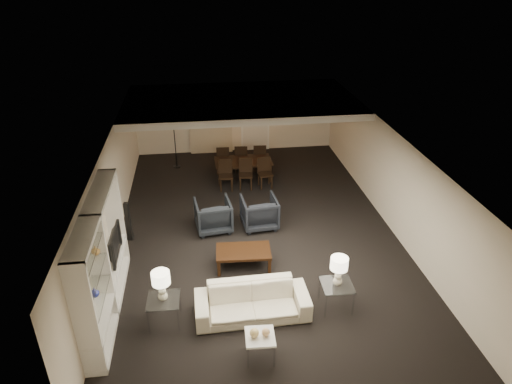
{
  "coord_description": "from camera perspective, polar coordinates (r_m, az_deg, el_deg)",
  "views": [
    {
      "loc": [
        -1.33,
        -10.03,
        6.38
      ],
      "look_at": [
        0.0,
        0.0,
        1.1
      ],
      "focal_mm": 32.0,
      "sensor_mm": 36.0,
      "label": 1
    }
  ],
  "objects": [
    {
      "name": "chair_nl",
      "position": [
        13.78,
        -3.78,
        2.07
      ],
      "size": [
        0.44,
        0.44,
        0.93
      ],
      "primitive_type": null,
      "rotation": [
        0.0,
        0.0,
        -0.03
      ],
      "color": "black",
      "rests_on": "floor"
    },
    {
      "name": "table_lamp_left",
      "position": [
        8.85,
        -11.71,
        -11.47
      ],
      "size": [
        0.37,
        0.37,
        0.63
      ],
      "primitive_type": null,
      "rotation": [
        0.0,
        0.0,
        0.07
      ],
      "color": "beige",
      "rests_on": "side_table_left"
    },
    {
      "name": "side_table_right",
      "position": [
        9.54,
        9.96,
        -12.64
      ],
      "size": [
        0.63,
        0.63,
        0.57
      ],
      "primitive_type": null,
      "rotation": [
        0.0,
        0.0,
        -0.03
      ],
      "color": "white",
      "rests_on": "floor"
    },
    {
      "name": "marble_table",
      "position": [
        8.47,
        0.5,
        -18.76
      ],
      "size": [
        0.54,
        0.54,
        0.51
      ],
      "primitive_type": null,
      "rotation": [
        0.0,
        0.0,
        -0.05
      ],
      "color": "white",
      "rests_on": "floor"
    },
    {
      "name": "vase_amber",
      "position": [
        8.78,
        -19.43,
        -6.93
      ],
      "size": [
        0.15,
        0.15,
        0.16
      ],
      "primitive_type": "imported",
      "color": "#BD883F",
      "rests_on": "media_unit"
    },
    {
      "name": "armchair_left",
      "position": [
        11.81,
        -5.38,
        -2.91
      ],
      "size": [
        0.99,
        1.01,
        0.83
      ],
      "primitive_type": "imported",
      "rotation": [
        0.0,
        0.0,
        3.26
      ],
      "color": "black",
      "rests_on": "floor"
    },
    {
      "name": "door",
      "position": [
        16.52,
        -0.1,
        8.73
      ],
      "size": [
        0.9,
        0.05,
        2.1
      ],
      "primitive_type": "cube",
      "color": "silver",
      "rests_on": "wall_back"
    },
    {
      "name": "ceiling_soffit",
      "position": [
        14.16,
        -1.9,
        11.23
      ],
      "size": [
        7.0,
        4.0,
        0.2
      ],
      "primitive_type": "cube",
      "color": "silver",
      "rests_on": "ceiling"
    },
    {
      "name": "floor",
      "position": [
        11.96,
        -0.0,
        -4.68
      ],
      "size": [
        11.0,
        11.0,
        0.0
      ],
      "primitive_type": "plane",
      "color": "black",
      "rests_on": "ground"
    },
    {
      "name": "chair_nm",
      "position": [
        13.82,
        -1.3,
        2.21
      ],
      "size": [
        0.48,
        0.48,
        0.93
      ],
      "primitive_type": null,
      "rotation": [
        0.0,
        0.0,
        -0.12
      ],
      "color": "black",
      "rests_on": "floor"
    },
    {
      "name": "sofa",
      "position": [
        9.21,
        -0.48,
        -13.54
      ],
      "size": [
        2.25,
        0.91,
        0.65
      ],
      "primitive_type": "imported",
      "rotation": [
        0.0,
        0.0,
        0.02
      ],
      "color": "beige",
      "rests_on": "floor"
    },
    {
      "name": "pendant_light",
      "position": [
        14.34,
        -0.66,
        9.44
      ],
      "size": [
        0.52,
        0.52,
        0.24
      ],
      "primitive_type": "cylinder",
      "color": "#D8591E",
      "rests_on": "ceiling_soffit"
    },
    {
      "name": "gold_gourd_a",
      "position": [
        8.22,
        -0.21,
        -17.2
      ],
      "size": [
        0.16,
        0.16,
        0.16
      ],
      "primitive_type": "sphere",
      "color": "#EDCB7D",
      "rests_on": "marble_table"
    },
    {
      "name": "floor_lamp",
      "position": [
        15.35,
        -10.1,
        6.17
      ],
      "size": [
        0.26,
        0.26,
        1.78
      ],
      "primitive_type": null,
      "rotation": [
        0.0,
        0.0,
        0.02
      ],
      "color": "black",
      "rests_on": "floor"
    },
    {
      "name": "side_table_left",
      "position": [
        9.24,
        -11.35,
        -14.39
      ],
      "size": [
        0.64,
        0.64,
        0.57
      ],
      "primitive_type": null,
      "rotation": [
        0.0,
        0.0,
        -0.04
      ],
      "color": "white",
      "rests_on": "floor"
    },
    {
      "name": "table_lamp_right",
      "position": [
        9.17,
        10.27,
        -9.75
      ],
      "size": [
        0.38,
        0.38,
        0.63
      ],
      "primitive_type": null,
      "rotation": [
        0.0,
        0.0,
        -0.1
      ],
      "color": "white",
      "rests_on": "side_table_right"
    },
    {
      "name": "painting",
      "position": [
        16.58,
        4.79,
        10.53
      ],
      "size": [
        0.95,
        0.04,
        0.65
      ],
      "primitive_type": "cube",
      "color": "#142D38",
      "rests_on": "wall_back"
    },
    {
      "name": "coffee_table",
      "position": [
        10.52,
        -1.57,
        -8.29
      ],
      "size": [
        1.27,
        0.79,
        0.44
      ],
      "primitive_type": null,
      "rotation": [
        0.0,
        0.0,
        -0.06
      ],
      "color": "black",
      "rests_on": "floor"
    },
    {
      "name": "floor_speaker",
      "position": [
        11.71,
        -15.67,
        -3.58
      ],
      "size": [
        0.13,
        0.13,
        1.05
      ],
      "primitive_type": "cube",
      "rotation": [
        0.0,
        0.0,
        -0.15
      ],
      "color": "black",
      "rests_on": "floor"
    },
    {
      "name": "armchair_right",
      "position": [
        11.89,
        0.41,
        -2.54
      ],
      "size": [
        0.96,
        0.98,
        0.83
      ],
      "primitive_type": "imported",
      "rotation": [
        0.0,
        0.0,
        3.22
      ],
      "color": "black",
      "rests_on": "floor"
    },
    {
      "name": "curtains",
      "position": [
        16.3,
        -5.73,
        8.89
      ],
      "size": [
        1.5,
        0.12,
        2.4
      ],
      "primitive_type": "cube",
      "color": "beige",
      "rests_on": "wall_back"
    },
    {
      "name": "wall_right",
      "position": [
        12.26,
        16.45,
        1.62
      ],
      "size": [
        0.02,
        11.0,
        2.5
      ],
      "primitive_type": "cube",
      "color": "beige",
      "rests_on": "ground"
    },
    {
      "name": "ceiling",
      "position": [
        10.84,
        -0.0,
        6.58
      ],
      "size": [
        7.0,
        11.0,
        0.02
      ],
      "primitive_type": "cube",
      "color": "silver",
      "rests_on": "ground"
    },
    {
      "name": "chair_fl",
      "position": [
        14.96,
        -4.15,
        4.19
      ],
      "size": [
        0.45,
        0.45,
        0.93
      ],
      "primitive_type": null,
      "rotation": [
        0.0,
        0.0,
        3.09
      ],
      "color": "black",
      "rests_on": "floor"
    },
    {
      "name": "wall_left",
      "position": [
        11.47,
        -17.61,
        -0.4
      ],
      "size": [
        0.02,
        11.0,
        2.5
      ],
      "primitive_type": "cube",
      "color": "beige",
      "rests_on": "ground"
    },
    {
      "name": "wall_front",
      "position": [
        6.97,
        6.36,
        -20.04
      ],
      "size": [
        7.0,
        0.02,
        2.5
      ],
      "primitive_type": "cube",
      "color": "beige",
      "rests_on": "ground"
    },
    {
      "name": "chair_fr",
      "position": [
        15.07,
        0.42,
        4.44
      ],
      "size": [
        0.45,
        0.45,
        0.93
      ],
      "primitive_type": null,
      "rotation": [
        0.0,
        0.0,
        3.09
      ],
      "color": "black",
      "rests_on": "floor"
    },
    {
      "name": "chair_fm",
      "position": [
        15.0,
        -1.86,
        4.32
      ],
      "size": [
        0.48,
        0.48,
        0.93
      ],
      "primitive_type": null,
      "rotation": [
        0.0,
        0.0,
        3.01
      ],
      "color": "black",
      "rests_on": "floor"
    },
    {
      "name": "vase_blue",
      "position": [
        8.62,
        -19.55,
        -11.75
      ],
      "size": [
        0.16,
        0.16,
        0.17
      ],
      "primitive_type": "imported",
      "color": "navy",
      "rests_on": "media_unit"
    },
    {
      "name": "chair_nr",
      "position": [
        13.9,
        1.16,
        2.35
      ],
      "size": [
        0.48,
        0.48,
        0.93
      ],
      "primitive_type": null,
      "rotation": [
        0.0,
        0.0,
        0.12
      ],
      "color": "black",
      "rests_on": "floor"
    },
    {
      "name": "television",
      "position": [
        9.96,
        -17.69,
        -6.28
      ],
      "size": [
        1.03,
        0.14,
        0.6
      ],
      "primitive_type": "imported",
      "rotation": [
        0.0,
        0.0,
        1.57
      ],
      "color": "black",
      "rests_on": "media_unit"
    },
    {
      "name": "wall_back",
      "position": [
        16.41,
        -2.57,
        9.31
      ],
      "size": [
        7.0,
        0.02,
        2.5
      ],
      "primitive_type": "cube",
      "color": "beige",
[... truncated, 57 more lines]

